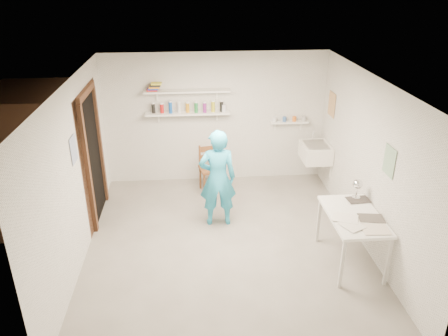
{
  "coord_description": "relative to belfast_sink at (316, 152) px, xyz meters",
  "views": [
    {
      "loc": [
        -0.48,
        -5.34,
        3.68
      ],
      "look_at": [
        0.0,
        0.4,
        1.05
      ],
      "focal_mm": 35.0,
      "sensor_mm": 36.0,
      "label": 1
    }
  ],
  "objects": [
    {
      "name": "ceiling",
      "position": [
        -1.75,
        -1.7,
        1.71
      ],
      "size": [
        4.0,
        4.5,
        0.02
      ],
      "primitive_type": "cube",
      "color": "silver",
      "rests_on": "wall_back"
    },
    {
      "name": "poster_right_b",
      "position": [
        0.24,
        -2.25,
        0.8
      ],
      "size": [
        0.01,
        0.3,
        0.38
      ],
      "primitive_type": "cube",
      "color": "#3F724C",
      "rests_on": "wall_right"
    },
    {
      "name": "door_jamb_far",
      "position": [
        -3.72,
        -0.15,
        0.3
      ],
      "size": [
        0.06,
        0.1,
        2.0
      ],
      "primitive_type": "cube",
      "color": "brown",
      "rests_on": "ground"
    },
    {
      "name": "doorway_recess",
      "position": [
        -3.74,
        -0.65,
        0.3
      ],
      "size": [
        0.02,
        0.9,
        2.0
      ],
      "primitive_type": "cube",
      "color": "black",
      "rests_on": "wall_left"
    },
    {
      "name": "door_jamb_near",
      "position": [
        -3.72,
        -1.15,
        0.3
      ],
      "size": [
        0.06,
        0.1,
        2.0
      ],
      "primitive_type": "cube",
      "color": "brown",
      "rests_on": "ground"
    },
    {
      "name": "wall_right",
      "position": [
        0.26,
        -1.7,
        0.5
      ],
      "size": [
        0.02,
        4.5,
        2.4
      ],
      "primitive_type": "cube",
      "color": "silver",
      "rests_on": "ground"
    },
    {
      "name": "book_stack",
      "position": [
        -2.81,
        0.43,
        1.14
      ],
      "size": [
        0.26,
        0.14,
        0.14
      ],
      "color": "red",
      "rests_on": "shelf_upper"
    },
    {
      "name": "wall_left",
      "position": [
        -3.76,
        -1.7,
        0.5
      ],
      "size": [
        0.02,
        4.5,
        2.4
      ],
      "primitive_type": "cube",
      "color": "silver",
      "rests_on": "ground"
    },
    {
      "name": "shelf_lower",
      "position": [
        -2.25,
        0.43,
        0.65
      ],
      "size": [
        1.5,
        0.22,
        0.03
      ],
      "primitive_type": "cube",
      "color": "white",
      "rests_on": "wall_back"
    },
    {
      "name": "wall_clock",
      "position": [
        -1.83,
        -0.86,
        0.34
      ],
      "size": [
        0.28,
        0.04,
        0.28
      ],
      "primitive_type": "cylinder",
      "rotation": [
        1.57,
        0.0,
        0.02
      ],
      "color": "beige",
      "rests_on": "man"
    },
    {
      "name": "ledge_pots",
      "position": [
        -0.4,
        0.47,
        0.48
      ],
      "size": [
        0.48,
        0.07,
        0.09
      ],
      "color": "silver",
      "rests_on": "ledge_shelf"
    },
    {
      "name": "corridor_box",
      "position": [
        -4.45,
        -0.65,
        0.35
      ],
      "size": [
        1.4,
        1.5,
        2.1
      ],
      "primitive_type": "cube",
      "color": "brown",
      "rests_on": "ground"
    },
    {
      "name": "spray_cans",
      "position": [
        -2.25,
        0.43,
        0.75
      ],
      "size": [
        1.31,
        0.06,
        0.17
      ],
      "color": "black",
      "rests_on": "shelf_lower"
    },
    {
      "name": "desk_lamp",
      "position": [
        0.07,
        -1.8,
        0.26
      ],
      "size": [
        0.14,
        0.14,
        0.14
      ],
      "primitive_type": "sphere",
      "color": "silver",
      "rests_on": "work_table"
    },
    {
      "name": "floor",
      "position": [
        -1.75,
        -1.7,
        -0.71
      ],
      "size": [
        4.0,
        4.5,
        0.02
      ],
      "primitive_type": "cube",
      "color": "slate",
      "rests_on": "ground"
    },
    {
      "name": "ledge_shelf",
      "position": [
        -0.4,
        0.47,
        0.42
      ],
      "size": [
        0.7,
        0.14,
        0.03
      ],
      "primitive_type": "cube",
      "color": "white",
      "rests_on": "wall_back"
    },
    {
      "name": "wall_back",
      "position": [
        -1.75,
        0.56,
        0.5
      ],
      "size": [
        4.0,
        0.02,
        2.4
      ],
      "primitive_type": "cube",
      "color": "silver",
      "rests_on": "ground"
    },
    {
      "name": "door_lintel",
      "position": [
        -3.72,
        -0.65,
        1.35
      ],
      "size": [
        0.06,
        1.05,
        0.1
      ],
      "primitive_type": "cube",
      "color": "brown",
      "rests_on": "wall_left"
    },
    {
      "name": "wall_front",
      "position": [
        -1.75,
        -3.96,
        0.5
      ],
      "size": [
        4.0,
        0.02,
        2.4
      ],
      "primitive_type": "cube",
      "color": "silver",
      "rests_on": "ground"
    },
    {
      "name": "shelf_upper",
      "position": [
        -2.25,
        0.43,
        1.05
      ],
      "size": [
        1.5,
        0.22,
        0.03
      ],
      "primitive_type": "cube",
      "color": "white",
      "rests_on": "wall_back"
    },
    {
      "name": "poster_right_a",
      "position": [
        0.24,
        0.1,
        0.85
      ],
      "size": [
        0.01,
        0.34,
        0.42
      ],
      "primitive_type": "cube",
      "color": "#995933",
      "rests_on": "wall_right"
    },
    {
      "name": "work_table",
      "position": [
        -0.11,
        -2.24,
        -0.33
      ],
      "size": [
        0.67,
        1.11,
        0.74
      ],
      "primitive_type": "cube",
      "color": "white",
      "rests_on": "ground"
    },
    {
      "name": "papers",
      "position": [
        -0.11,
        -2.24,
        0.05
      ],
      "size": [
        0.3,
        0.22,
        0.02
      ],
      "color": "silver",
      "rests_on": "work_table"
    },
    {
      "name": "wooden_chair",
      "position": [
        -1.86,
        0.0,
        -0.26
      ],
      "size": [
        0.48,
        0.47,
        0.89
      ],
      "primitive_type": "cube",
      "rotation": [
        0.0,
        0.0,
        0.19
      ],
      "color": "brown",
      "rests_on": "ground"
    },
    {
      "name": "belfast_sink",
      "position": [
        0.0,
        0.0,
        0.0
      ],
      "size": [
        0.48,
        0.6,
        0.3
      ],
      "primitive_type": "cube",
      "color": "white",
      "rests_on": "wall_right"
    },
    {
      "name": "man",
      "position": [
        -1.83,
        -1.08,
        0.08
      ],
      "size": [
        0.57,
        0.38,
        1.56
      ],
      "primitive_type": "imported",
      "rotation": [
        0.0,
        0.0,
        3.16
      ],
      "color": "#2AA9D4",
      "rests_on": "ground"
    },
    {
      "name": "poster_left",
      "position": [
        -3.74,
        -1.65,
        0.85
      ],
      "size": [
        0.01,
        0.28,
        0.36
      ],
      "primitive_type": "cube",
      "color": "#334C7F",
      "rests_on": "wall_left"
    }
  ]
}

